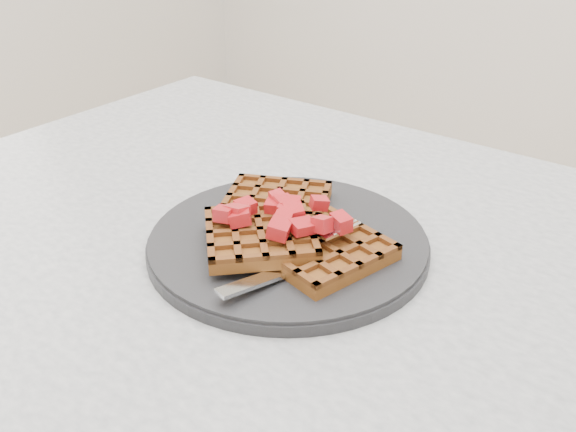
% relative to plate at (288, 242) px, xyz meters
% --- Properties ---
extents(table, '(1.20, 0.80, 0.75)m').
position_rel_plate_xyz_m(table, '(0.06, 0.01, -0.12)').
color(table, '#BDBDBA').
rests_on(table, ground).
extents(plate, '(0.30, 0.30, 0.02)m').
position_rel_plate_xyz_m(plate, '(0.00, 0.00, 0.00)').
color(plate, black).
rests_on(plate, table).
extents(waffles, '(0.24, 0.23, 0.03)m').
position_rel_plate_xyz_m(waffles, '(0.00, -0.00, 0.02)').
color(waffles, brown).
rests_on(waffles, plate).
extents(strawberry_pile, '(0.15, 0.15, 0.02)m').
position_rel_plate_xyz_m(strawberry_pile, '(0.00, -0.00, 0.05)').
color(strawberry_pile, maroon).
rests_on(strawberry_pile, waffles).
extents(fork, '(0.06, 0.18, 0.02)m').
position_rel_plate_xyz_m(fork, '(0.05, -0.04, 0.02)').
color(fork, silver).
rests_on(fork, plate).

